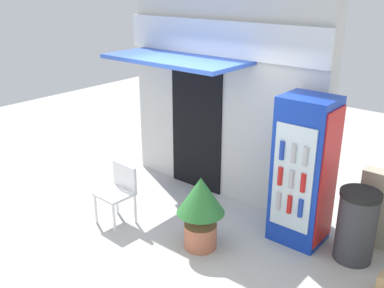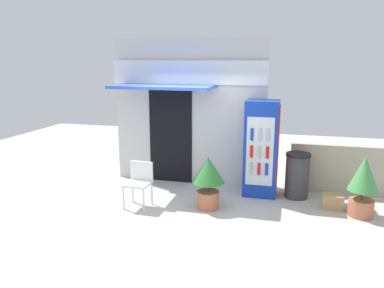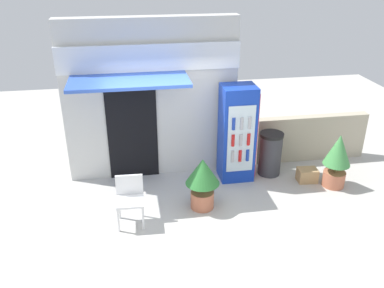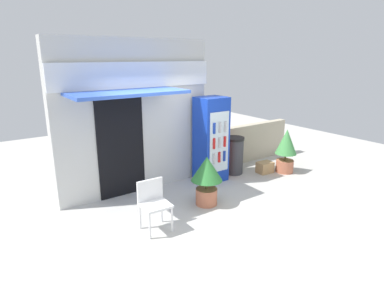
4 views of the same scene
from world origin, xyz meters
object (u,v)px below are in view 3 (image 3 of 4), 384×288
object	(u,v)px
potted_plant_curbside	(337,157)
cardboard_box	(307,175)
drink_cooler	(237,133)
plastic_chair	(130,196)
potted_plant_near_shop	(203,178)
trash_bin	(270,154)

from	to	relation	value
potted_plant_curbside	cardboard_box	distance (m)	0.71
drink_cooler	plastic_chair	bearing A→B (deg)	-150.90
potted_plant_near_shop	potted_plant_curbside	distance (m)	2.76
potted_plant_near_shop	potted_plant_curbside	world-z (taller)	potted_plant_curbside
plastic_chair	potted_plant_curbside	bearing A→B (deg)	7.72
drink_cooler	potted_plant_curbside	distance (m)	2.00
potted_plant_near_shop	trash_bin	size ratio (longest dim) A/B	1.07
plastic_chair	trash_bin	distance (m)	3.18
drink_cooler	trash_bin	distance (m)	0.90
potted_plant_near_shop	potted_plant_curbside	bearing A→B (deg)	6.69
plastic_chair	potted_plant_curbside	world-z (taller)	potted_plant_curbside
plastic_chair	trash_bin	world-z (taller)	trash_bin
potted_plant_curbside	cardboard_box	xyz separation A→B (m)	(-0.45, 0.25, -0.50)
cardboard_box	trash_bin	bearing A→B (deg)	146.15
potted_plant_curbside	trash_bin	bearing A→B (deg)	148.14
potted_plant_curbside	trash_bin	distance (m)	1.32
cardboard_box	plastic_chair	bearing A→B (deg)	-167.51
drink_cooler	plastic_chair	world-z (taller)	drink_cooler
plastic_chair	cardboard_box	world-z (taller)	plastic_chair
potted_plant_curbside	cardboard_box	size ratio (longest dim) A/B	2.86
plastic_chair	trash_bin	bearing A→B (deg)	22.97
drink_cooler	plastic_chair	xyz separation A→B (m)	(-2.19, -1.22, -0.47)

